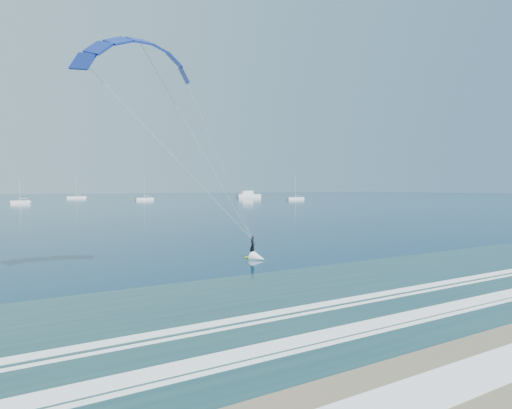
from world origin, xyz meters
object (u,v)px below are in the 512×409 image
object	(u,v)px
kitesurfer_rig	(205,157)
sailboat_4	(76,197)
sailboat_3	(20,202)
motor_yacht	(248,195)
sailboat_5	(144,199)
sailboat_6	(295,198)

from	to	relation	value
kitesurfer_rig	sailboat_4	world-z (taller)	kitesurfer_rig
sailboat_3	sailboat_4	xyz separation A→B (m)	(34.03, 71.27, 0.03)
kitesurfer_rig	motor_yacht	xyz separation A→B (m)	(124.00, 198.97, -7.06)
sailboat_5	kitesurfer_rig	bearing A→B (deg)	-107.02
sailboat_3	sailboat_4	distance (m)	78.98
sailboat_3	sailboat_4	bearing A→B (deg)	64.47
sailboat_6	kitesurfer_rig	bearing A→B (deg)	-129.06
sailboat_5	sailboat_6	world-z (taller)	sailboat_6
motor_yacht	sailboat_5	bearing A→B (deg)	-168.44
motor_yacht	sailboat_4	world-z (taller)	sailboat_4
kitesurfer_rig	sailboat_5	world-z (taller)	kitesurfer_rig
sailboat_4	sailboat_5	bearing A→B (deg)	-67.94
sailboat_3	sailboat_5	distance (m)	58.45
sailboat_6	sailboat_4	bearing A→B (deg)	137.12
kitesurfer_rig	motor_yacht	bearing A→B (deg)	58.07
motor_yacht	sailboat_3	xyz separation A→B (m)	(-122.85, -31.97, -0.99)
sailboat_5	sailboat_6	bearing A→B (deg)	-24.07
sailboat_3	kitesurfer_rig	bearing A→B (deg)	-90.39
motor_yacht	sailboat_6	bearing A→B (deg)	-88.23
motor_yacht	sailboat_3	size ratio (longest dim) A/B	1.57
kitesurfer_rig	sailboat_4	xyz separation A→B (m)	(35.18, 238.27, -8.03)
motor_yacht	sailboat_5	size ratio (longest dim) A/B	1.33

